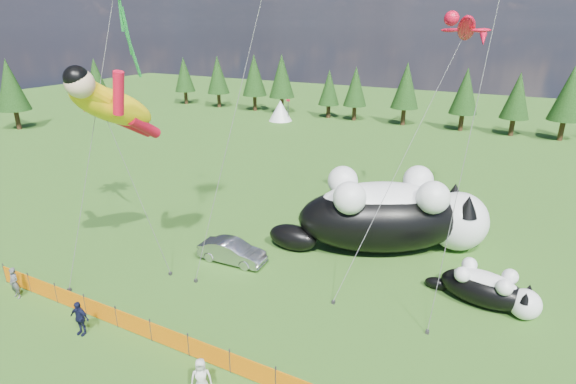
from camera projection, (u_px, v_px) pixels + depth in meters
name	position (u px, v px, depth m)	size (l,w,h in m)	color
ground	(214.00, 310.00, 21.10)	(160.00, 160.00, 0.00)	#133B0A
safety_fence	(169.00, 338.00, 18.44)	(22.06, 0.06, 1.10)	#262626
tree_line	(423.00, 96.00, 57.08)	(90.00, 4.00, 8.00)	black
festival_tents	(513.00, 133.00, 49.10)	(50.00, 3.20, 2.80)	white
cat_large	(391.00, 214.00, 26.13)	(11.98, 8.63, 4.69)	black
cat_small	(488.00, 288.00, 21.15)	(5.28, 2.46, 1.91)	black
car	(232.00, 251.00, 25.15)	(1.35, 3.88, 1.28)	#A2A1A6
spectator_a	(14.00, 283.00, 21.79)	(0.59, 0.39, 1.61)	#4F5053
spectator_c	(79.00, 318.00, 19.21)	(0.94, 0.48, 1.61)	#121532
spectator_e	(201.00, 377.00, 16.02)	(0.76, 0.49, 1.55)	silver
superhero_kite	(113.00, 106.00, 20.95)	(5.29, 5.65, 11.38)	yellow
gecko_kite	(466.00, 29.00, 25.41)	(4.73, 14.27, 16.98)	red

